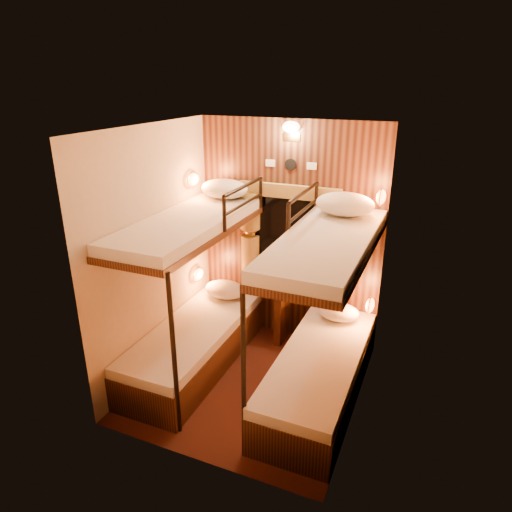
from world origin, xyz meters
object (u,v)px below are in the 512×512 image
at_px(bottle_left, 286,277).
at_px(table, 282,307).
at_px(bunk_left, 194,316).
at_px(bunk_right, 321,343).
at_px(bottle_right, 284,278).

bearing_deg(bottle_left, table, -113.75).
xyz_separation_m(bunk_left, bunk_right, (1.30, 0.00, 0.00)).
distance_m(bunk_right, bottle_right, 1.06).
distance_m(bunk_left, table, 1.02).
bearing_deg(bottle_right, bunk_left, -128.48).
xyz_separation_m(table, bottle_right, (-0.00, 0.03, 0.34)).
bearing_deg(bottle_left, bunk_right, -52.61).
bearing_deg(bottle_left, bunk_left, -128.99).
xyz_separation_m(bunk_left, bottle_left, (0.67, 0.82, 0.21)).
relative_size(bunk_left, table, 2.90).
bearing_deg(bottle_left, bottle_right, -155.67).
height_order(bunk_right, bottle_right, bunk_right).
height_order(bunk_left, bunk_right, same).
bearing_deg(bunk_right, bottle_left, 127.39).
bearing_deg(bottle_right, table, -89.92).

